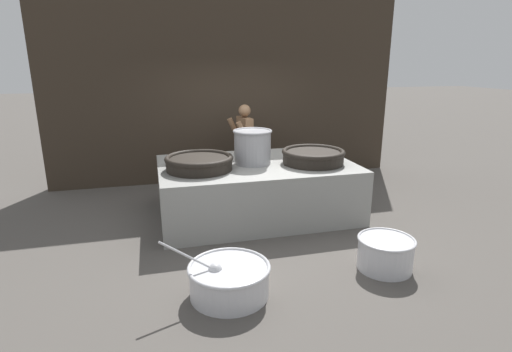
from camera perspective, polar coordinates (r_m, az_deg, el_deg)
ground_plane at (r=6.63m, az=0.00°, el=-5.37°), size 60.00×60.00×0.00m
back_wall at (r=8.39m, az=-3.98°, el=12.14°), size 7.20×0.24×3.72m
hearth_platform at (r=6.49m, az=0.00°, el=-1.83°), size 3.06×1.97×0.86m
giant_wok_near at (r=6.01m, az=-8.11°, el=1.97°), size 1.02×1.02×0.22m
giant_wok_far at (r=6.39m, az=8.17°, el=2.86°), size 1.00×1.00×0.22m
stock_pot at (r=6.29m, az=-0.50°, el=4.29°), size 0.62×0.62×0.54m
cook at (r=7.68m, az=-1.67°, el=4.54°), size 0.42×0.63×1.65m
prep_bowl_vegetables at (r=4.39m, az=-3.87°, el=-14.42°), size 1.15×0.89×0.72m
prep_bowl_meat at (r=5.12m, az=18.00°, el=-10.29°), size 0.68×0.68×0.40m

